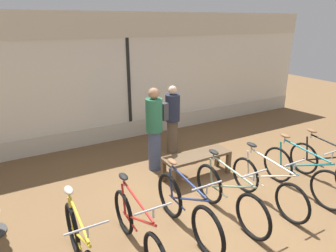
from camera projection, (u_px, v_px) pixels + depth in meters
name	position (u px, v px, depth m)	size (l,w,h in m)	color
ground_plane	(218.00, 209.00, 5.04)	(24.00, 24.00, 0.00)	brown
shop_back_wall	(128.00, 77.00, 7.61)	(12.00, 0.08, 3.20)	beige
bicycle_far_left	(82.00, 249.00, 3.63)	(0.46, 1.72, 1.03)	black
bicycle_left	(138.00, 230.00, 3.97)	(0.46, 1.73, 1.01)	black
bicycle_center_left	(186.00, 210.00, 4.36)	(0.46, 1.74, 1.05)	black
bicycle_center	(229.00, 196.00, 4.70)	(0.46, 1.74, 1.03)	black
bicycle_center_right	(266.00, 185.00, 5.04)	(0.46, 1.69, 1.01)	black
bicycle_right	(301.00, 174.00, 5.38)	(0.46, 1.77, 1.03)	black
bicycle_far_right	(326.00, 166.00, 5.70)	(0.46, 1.67, 1.01)	black
display_bench	(197.00, 159.00, 5.94)	(1.40, 0.44, 0.49)	brown
customer_near_rack	(172.00, 118.00, 6.96)	(0.43, 0.43, 1.61)	brown
customer_by_window	(155.00, 127.00, 6.10)	(0.55, 0.44, 1.76)	#424C6B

